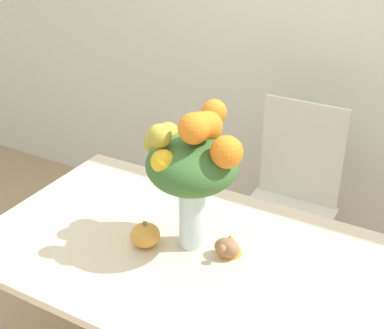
{
  "coord_description": "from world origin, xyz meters",
  "views": [
    {
      "loc": [
        0.75,
        -1.26,
        1.83
      ],
      "look_at": [
        0.02,
        0.04,
        1.03
      ],
      "focal_mm": 50.0,
      "sensor_mm": 36.0,
      "label": 1
    }
  ],
  "objects": [
    {
      "name": "dining_table",
      "position": [
        0.0,
        0.0,
        0.63
      ],
      "size": [
        1.39,
        0.85,
        0.72
      ],
      "color": "beige",
      "rests_on": "ground_plane"
    },
    {
      "name": "flower_vase",
      "position": [
        0.02,
        0.05,
        1.04
      ],
      "size": [
        0.36,
        0.32,
        0.51
      ],
      "color": "silver",
      "rests_on": "dining_table"
    },
    {
      "name": "pumpkin",
      "position": [
        -0.12,
        -0.04,
        0.77
      ],
      "size": [
        0.1,
        0.1,
        0.09
      ],
      "color": "gold",
      "rests_on": "dining_table"
    },
    {
      "name": "turkey_figurine",
      "position": [
        0.15,
        0.05,
        0.76
      ],
      "size": [
        0.09,
        0.12,
        0.07
      ],
      "color": "#936642",
      "rests_on": "dining_table"
    },
    {
      "name": "dining_chair_near_window",
      "position": [
        0.1,
        0.83,
        0.48
      ],
      "size": [
        0.42,
        0.42,
        0.95
      ],
      "rotation": [
        0.0,
        0.0,
        0.0
      ],
      "color": "silver",
      "rests_on": "ground_plane"
    }
  ]
}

